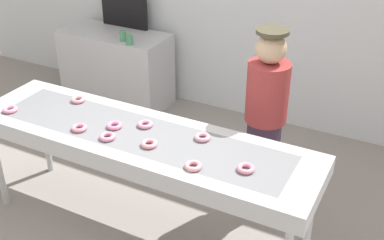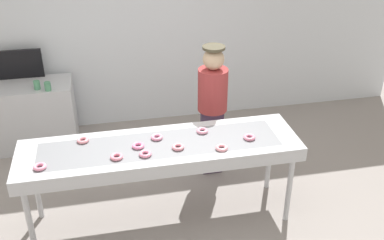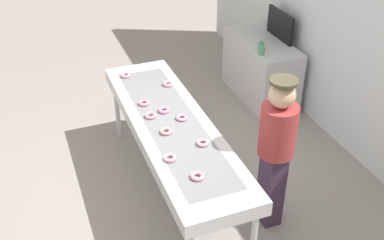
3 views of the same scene
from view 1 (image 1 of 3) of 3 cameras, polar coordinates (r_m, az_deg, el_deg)
The scene contains 17 objects.
ground_plane at distance 4.22m, azimuth -5.51°, elevation -12.40°, with size 16.00×16.00×0.00m, color gray.
fryer_conveyor at distance 3.71m, azimuth -6.13°, elevation -2.56°, with size 2.76×0.74×0.93m.
strawberry_donut_0 at distance 3.58m, azimuth 1.22°, elevation -2.02°, with size 0.12×0.12×0.03m, color pink.
strawberry_donut_1 at distance 3.27m, azimuth 0.14°, elevation -5.37°, with size 0.12×0.12×0.03m, color pink.
strawberry_donut_2 at distance 3.79m, azimuth -13.00°, elevation -0.89°, with size 0.12×0.12×0.03m, color pink.
strawberry_donut_3 at distance 3.26m, azimuth 6.28°, elevation -5.63°, with size 0.12×0.12×0.03m, color pink.
strawberry_donut_4 at distance 4.21m, azimuth -20.42°, elevation 1.17°, with size 0.12×0.12×0.03m, color pink.
strawberry_donut_5 at distance 3.51m, azimuth -5.02°, elevation -2.78°, with size 0.12×0.12×0.03m, color pink.
strawberry_donut_6 at distance 4.21m, azimuth -13.12°, elevation 2.33°, with size 0.12×0.12×0.03m, color pink.
strawberry_donut_7 at distance 3.75m, azimuth -5.48°, elevation -0.50°, with size 0.12×0.12×0.03m, color pink.
strawberry_donut_8 at distance 3.77m, azimuth -9.03°, elevation -0.63°, with size 0.12×0.12×0.03m, color pink.
strawberry_donut_9 at distance 3.63m, azimuth -9.82°, elevation -1.93°, with size 0.12×0.12×0.03m, color pink.
worker_baker at distance 4.00m, azimuth 8.61°, elevation 1.05°, with size 0.34×0.34×1.61m.
prep_counter at distance 6.06m, azimuth -8.78°, elevation 6.08°, with size 1.31×0.59×0.88m, color #B7BABF.
paper_cup_0 at distance 5.49m, azimuth -7.26°, elevation 9.26°, with size 0.08×0.08×0.11m, color #4C8C66.
paper_cup_1 at distance 5.61m, azimuth -8.04°, elevation 9.66°, with size 0.08×0.08×0.11m, color #4C8C66.
menu_display at distance 6.03m, azimuth -7.87°, elevation 12.45°, with size 0.62×0.04×0.39m, color black.
Camera 1 is at (1.79, -2.60, 2.81)m, focal length 45.81 mm.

